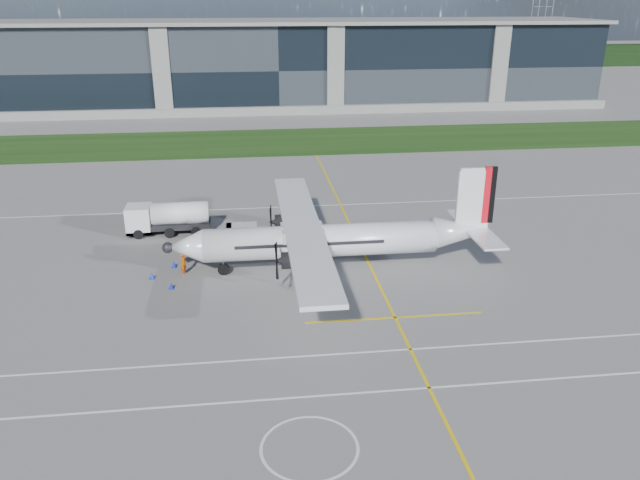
% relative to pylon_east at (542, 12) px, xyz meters
% --- Properties ---
extents(ground, '(400.00, 400.00, 0.00)m').
position_rel_pylon_east_xyz_m(ground, '(-85.00, -110.00, -15.00)').
color(ground, slate).
rests_on(ground, ground).
extents(grass_strip, '(400.00, 18.00, 0.04)m').
position_rel_pylon_east_xyz_m(grass_strip, '(-85.00, -102.00, -14.98)').
color(grass_strip, '#15380F').
rests_on(grass_strip, ground).
extents(terminal_building, '(120.00, 20.00, 15.00)m').
position_rel_pylon_east_xyz_m(terminal_building, '(-85.00, -70.00, -7.50)').
color(terminal_building, black).
rests_on(terminal_building, ground).
extents(tree_line, '(400.00, 6.00, 6.00)m').
position_rel_pylon_east_xyz_m(tree_line, '(-85.00, -10.00, -12.00)').
color(tree_line, black).
rests_on(tree_line, ground).
extents(pylon_east, '(9.00, 4.60, 30.00)m').
position_rel_pylon_east_xyz_m(pylon_east, '(0.00, 0.00, 0.00)').
color(pylon_east, gray).
rests_on(pylon_east, ground).
extents(yellow_taxiway_centerline, '(0.20, 70.00, 0.01)m').
position_rel_pylon_east_xyz_m(yellow_taxiway_centerline, '(-82.00, -140.00, -14.99)').
color(yellow_taxiway_centerline, yellow).
rests_on(yellow_taxiway_centerline, ground).
extents(white_lane_line, '(90.00, 0.15, 0.01)m').
position_rel_pylon_east_xyz_m(white_lane_line, '(-85.00, -164.00, -14.99)').
color(white_lane_line, white).
rests_on(white_lane_line, ground).
extents(turboprop_aircraft, '(25.26, 26.19, 7.86)m').
position_rel_pylon_east_xyz_m(turboprop_aircraft, '(-85.04, -147.71, -11.07)').
color(turboprop_aircraft, white).
rests_on(turboprop_aircraft, ground).
extents(fuel_tanker_truck, '(7.63, 2.48, 2.86)m').
position_rel_pylon_east_xyz_m(fuel_tanker_truck, '(-99.03, -138.14, -13.57)').
color(fuel_tanker_truck, silver).
rests_on(fuel_tanker_truck, ground).
extents(baggage_tug, '(2.78, 1.67, 1.67)m').
position_rel_pylon_east_xyz_m(baggage_tug, '(-92.02, -141.31, -14.17)').
color(baggage_tug, silver).
rests_on(baggage_tug, ground).
extents(ground_crew_person, '(0.84, 0.97, 2.01)m').
position_rel_pylon_east_xyz_m(ground_crew_person, '(-96.46, -147.31, -14.00)').
color(ground_crew_person, '#F25907').
rests_on(ground_crew_person, ground).
extents(safety_cone_fwd, '(0.36, 0.36, 0.50)m').
position_rel_pylon_east_xyz_m(safety_cone_fwd, '(-98.82, -147.82, -14.75)').
color(safety_cone_fwd, '#0B23C7').
rests_on(safety_cone_fwd, ground).
extents(safety_cone_nose_stbd, '(0.36, 0.36, 0.50)m').
position_rel_pylon_east_xyz_m(safety_cone_nose_stbd, '(-97.36, -145.82, -14.75)').
color(safety_cone_nose_stbd, '#0B23C7').
rests_on(safety_cone_nose_stbd, ground).
extents(safety_cone_nose_port, '(0.36, 0.36, 0.50)m').
position_rel_pylon_east_xyz_m(safety_cone_nose_port, '(-97.20, -149.70, -14.75)').
color(safety_cone_nose_port, '#0B23C7').
rests_on(safety_cone_nose_port, ground).
extents(safety_cone_stbdwing, '(0.36, 0.36, 0.50)m').
position_rel_pylon_east_xyz_m(safety_cone_stbdwing, '(-87.21, -135.10, -14.75)').
color(safety_cone_stbdwing, '#0B23C7').
rests_on(safety_cone_stbdwing, ground).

